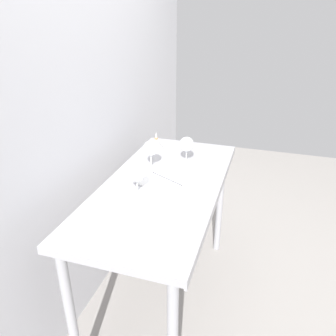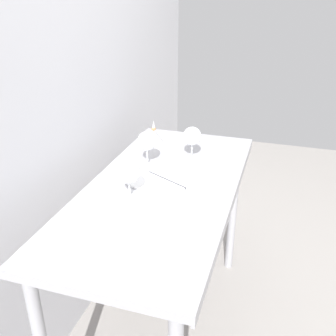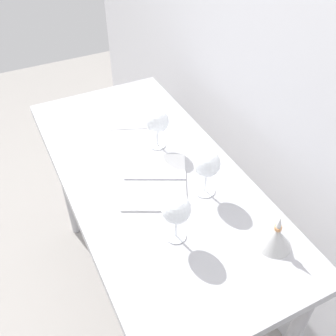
{
  "view_description": "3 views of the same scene",
  "coord_description": "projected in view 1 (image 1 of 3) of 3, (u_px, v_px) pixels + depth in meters",
  "views": [
    {
      "loc": [
        -1.58,
        -0.54,
        1.79
      ],
      "look_at": [
        0.05,
        -0.02,
        0.97
      ],
      "focal_mm": 35.13,
      "sensor_mm": 36.0,
      "label": 1
    },
    {
      "loc": [
        -1.47,
        -0.5,
        1.73
      ],
      "look_at": [
        -0.04,
        -0.05,
        1.01
      ],
      "focal_mm": 41.55,
      "sensor_mm": 36.0,
      "label": 2
    },
    {
      "loc": [
        1.03,
        -0.44,
        1.91
      ],
      "look_at": [
        0.04,
        0.05,
        0.94
      ],
      "focal_mm": 41.54,
      "sensor_mm": 36.0,
      "label": 3
    }
  ],
  "objects": [
    {
      "name": "wine_glass_far_left",
      "position": [
        137.0,
        173.0,
        1.74
      ],
      "size": [
        0.1,
        0.1,
        0.17
      ],
      "color": "white",
      "rests_on": "steel_counter"
    },
    {
      "name": "wine_glass_near_right",
      "position": [
        187.0,
        145.0,
        2.09
      ],
      "size": [
        0.09,
        0.09,
        0.18
      ],
      "color": "white",
      "rests_on": "steel_counter"
    },
    {
      "name": "steel_counter",
      "position": [
        163.0,
        199.0,
        1.94
      ],
      "size": [
        1.4,
        0.65,
        0.9
      ],
      "color": "#A0A0A5",
      "rests_on": "ground_plane"
    },
    {
      "name": "tasting_sheet_upper",
      "position": [
        120.0,
        215.0,
        1.59
      ],
      "size": [
        0.25,
        0.28,
        0.0
      ],
      "primitive_type": "cube",
      "rotation": [
        0.0,
        0.0,
        -0.38
      ],
      "color": "white",
      "rests_on": "steel_counter"
    },
    {
      "name": "ground_plane",
      "position": [
        163.0,
        298.0,
        2.28
      ],
      "size": [
        6.0,
        6.0,
        0.0
      ],
      "primitive_type": "plane",
      "color": "gray"
    },
    {
      "name": "decanter_funnel",
      "position": [
        156.0,
        144.0,
        2.35
      ],
      "size": [
        0.11,
        0.11,
        0.13
      ],
      "color": "#B4B4B4",
      "rests_on": "steel_counter"
    },
    {
      "name": "open_notebook",
      "position": [
        167.0,
        179.0,
        1.93
      ],
      "size": [
        0.38,
        0.35,
        0.01
      ],
      "rotation": [
        0.0,
        0.0,
        -0.46
      ],
      "color": "white",
      "rests_on": "steel_counter"
    },
    {
      "name": "wine_glass_far_right",
      "position": [
        151.0,
        149.0,
        2.02
      ],
      "size": [
        0.09,
        0.09,
        0.18
      ],
      "color": "white",
      "rests_on": "steel_counter"
    },
    {
      "name": "back_wall",
      "position": [
        79.0,
        108.0,
        1.85
      ],
      "size": [
        3.8,
        0.04,
        2.6
      ],
      "primitive_type": "cube",
      "color": "silver",
      "rests_on": "ground_plane"
    }
  ]
}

